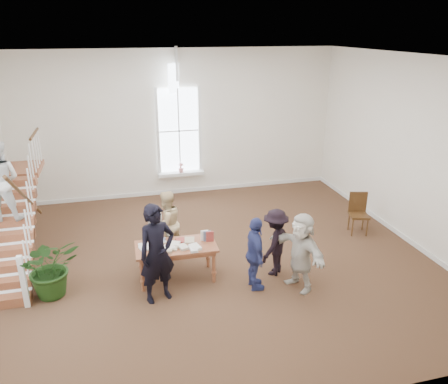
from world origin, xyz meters
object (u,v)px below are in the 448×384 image
object	(u,v)px
woman_cluster_c	(301,252)
floor_plant	(51,267)
woman_cluster_b	(275,242)
side_chair	(358,210)
person_yellow	(167,224)
elderly_woman	(156,238)
library_table	(176,249)
police_officer	(157,254)
woman_cluster_a	(255,254)

from	to	relation	value
woman_cluster_c	floor_plant	world-z (taller)	woman_cluster_c
woman_cluster_b	side_chair	size ratio (longest dim) A/B	1.40
woman_cluster_b	woman_cluster_c	distance (m)	0.72
side_chair	person_yellow	bearing A→B (deg)	-164.89
person_yellow	elderly_woman	bearing A→B (deg)	29.24
library_table	woman_cluster_b	distance (m)	2.13
elderly_woman	floor_plant	distance (m)	2.22
woman_cluster_c	side_chair	world-z (taller)	woman_cluster_c
police_officer	woman_cluster_b	distance (m)	2.58
library_table	floor_plant	bearing A→B (deg)	-179.57
floor_plant	woman_cluster_b	bearing A→B (deg)	-4.18
elderly_woman	woman_cluster_c	bearing A→B (deg)	151.56
floor_plant	side_chair	world-z (taller)	floor_plant
woman_cluster_b	side_chair	world-z (taller)	woman_cluster_b
woman_cluster_b	woman_cluster_c	xyz separation A→B (m)	(0.30, -0.65, 0.08)
elderly_woman	woman_cluster_b	size ratio (longest dim) A/B	0.94
woman_cluster_b	side_chair	xyz separation A→B (m)	(2.84, 1.42, -0.14)
woman_cluster_b	floor_plant	world-z (taller)	woman_cluster_b
police_officer	elderly_woman	distance (m)	1.29
police_officer	woman_cluster_a	world-z (taller)	police_officer
police_officer	side_chair	size ratio (longest dim) A/B	1.87
woman_cluster_a	woman_cluster_b	distance (m)	0.75
elderly_woman	police_officer	bearing A→B (deg)	86.54
library_table	person_yellow	bearing A→B (deg)	93.27
elderly_woman	woman_cluster_c	world-z (taller)	woman_cluster_c
woman_cluster_b	elderly_woman	bearing A→B (deg)	-65.78
library_table	woman_cluster_b	world-z (taller)	woman_cluster_b
elderly_woman	person_yellow	distance (m)	0.59
floor_plant	side_chair	bearing A→B (deg)	8.28
side_chair	woman_cluster_a	bearing A→B (deg)	-136.51
police_officer	woman_cluster_c	size ratio (longest dim) A/B	1.22
library_table	side_chair	bearing A→B (deg)	13.91
woman_cluster_a	elderly_woman	bearing A→B (deg)	56.87
person_yellow	floor_plant	distance (m)	2.67
woman_cluster_c	elderly_woman	bearing A→B (deg)	-138.45
library_table	side_chair	size ratio (longest dim) A/B	1.59
elderly_woman	side_chair	world-z (taller)	elderly_woman
floor_plant	woman_cluster_c	bearing A→B (deg)	-11.39
elderly_woman	person_yellow	bearing A→B (deg)	-119.85
elderly_woman	person_yellow	world-z (taller)	person_yellow
person_yellow	woman_cluster_c	size ratio (longest dim) A/B	0.97
side_chair	floor_plant	bearing A→B (deg)	-156.73
woman_cluster_a	floor_plant	xyz separation A→B (m)	(-3.99, 0.79, -0.16)
police_officer	side_chair	xyz separation A→B (m)	(5.38, 1.76, -0.40)
library_table	floor_plant	world-z (taller)	floor_plant
library_table	person_yellow	world-z (taller)	person_yellow
elderly_woman	side_chair	size ratio (longest dim) A/B	1.32
library_table	woman_cluster_a	bearing A→B (deg)	-25.37
library_table	floor_plant	xyz separation A→B (m)	(-2.48, 0.03, -0.08)
woman_cluster_a	woman_cluster_c	size ratio (longest dim) A/B	0.95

